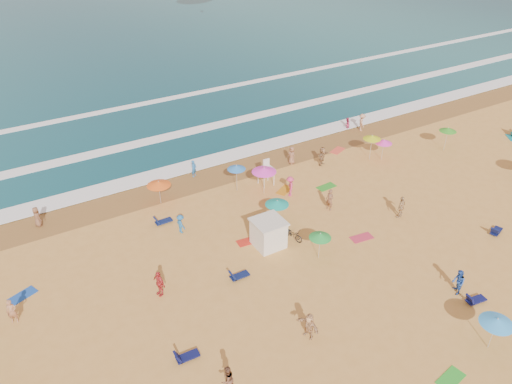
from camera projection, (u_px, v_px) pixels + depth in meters
ground at (304, 245)px, 36.27m from camera, size 220.00×220.00×0.00m
ocean at (55, 18)px, 97.67m from camera, size 220.00×140.00×0.18m
wet_sand at (224, 172)px, 45.40m from camera, size 220.00×220.00×0.00m
surf_foam at (185, 136)px, 51.80m from camera, size 200.00×18.70×0.05m
cabana at (268, 234)px, 35.75m from camera, size 2.00×2.00×2.00m
cabana_roof at (269, 222)px, 35.19m from camera, size 2.20×2.20×0.12m
bicycle at (292, 234)px, 36.63m from camera, size 1.13×1.93×0.96m
lifeguard_stand at (266, 174)px, 43.05m from camera, size 1.20×1.20×2.10m
beach_umbrellas at (313, 212)px, 36.27m from camera, size 49.50×25.55×0.80m
loungers at (385, 263)px, 34.26m from camera, size 47.58×21.86×0.34m
towels at (322, 253)px, 35.50m from camera, size 46.71×25.38×0.03m
beachgoers at (280, 212)px, 38.36m from camera, size 46.43×24.24×2.14m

